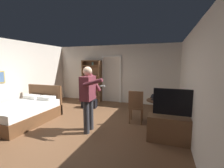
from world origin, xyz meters
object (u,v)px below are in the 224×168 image
Objects in this scene: side_table at (158,107)px; bottle_on_table at (164,97)px; bed at (25,112)px; tv_flatscreen at (176,127)px; suitcase_dark at (89,103)px; bookshelf at (92,79)px; laptop at (157,98)px; wooden_chair at (136,105)px; person_blue_shirt at (88,94)px.

bottle_on_table is at bearing -29.74° from side_table.
bed is 4.07m from side_table.
tv_flatscreen reaches higher than suitcase_dark.
bookshelf is at bearing 140.28° from tv_flatscreen.
bookshelf is 4.63m from tv_flatscreen.
laptop is (-0.04, -0.04, 0.28)m from side_table.
bed reaches higher than side_table.
wooden_chair is at bearing -40.22° from bookshelf.
wooden_chair is 1.50m from person_blue_shirt.
bottle_on_table is at bearing 31.89° from person_blue_shirt.
bed reaches higher than laptop.
bottle_on_table is 0.25× the size of wooden_chair.
suitcase_dark is (-2.70, 0.74, -0.31)m from side_table.
bottle_on_table is (0.14, -0.08, 0.33)m from side_table.
laptop is at bearing 113.89° from tv_flatscreen.
bed is 1.98× the size of wooden_chair.
bookshelf reaches higher than side_table.
bed is at bearing -179.68° from person_blue_shirt.
laptop is (-0.47, 1.06, 0.39)m from tv_flatscreen.
bed is 3.24m from bookshelf.
bookshelf is at bearing 139.78° from wooden_chair.
bed is at bearing -162.84° from laptop.
suitcase_dark is at bearing 149.51° from tv_flatscreen.
bookshelf is at bearing 149.45° from bottle_on_table.
laptop is 2.04m from person_blue_shirt.
tv_flatscreen is at bearing -74.18° from bottle_on_table.
bed is 3.29× the size of suitcase_dark.
bottle_on_table is at bearing 105.82° from tv_flatscreen.
laptop is 0.19m from bottle_on_table.
tv_flatscreen is at bearing 1.72° from bed.
side_table is at bearing 22.89° from wooden_chair.
person_blue_shirt is (-1.65, -1.17, 0.24)m from laptop.
suitcase_dark is (-2.84, 0.82, -0.64)m from bottle_on_table.
side_table is 0.68m from wooden_chair.
wooden_chair is 0.58× the size of person_blue_shirt.
bed reaches higher than bottle_on_table.
person_blue_shirt reaches higher than tv_flatscreen.
bed is 4.05m from laptop.
tv_flatscreen is at bearing -39.72° from bookshelf.
bottle_on_table is (-0.29, 1.02, 0.44)m from tv_flatscreen.
person_blue_shirt is (-2.12, -0.12, 0.63)m from tv_flatscreen.
bookshelf reaches higher than suitcase_dark.
side_table is at bearing 111.31° from tv_flatscreen.
bookshelf is 1.44m from suitcase_dark.
person_blue_shirt is at bearing 0.32° from bed.
side_table is 0.28m from laptop.
laptop is at bearing 17.16° from bed.
tv_flatscreen is 1.19m from side_table.
wooden_chair is (2.48, -2.09, -0.48)m from bookshelf.
side_table is 0.36m from bottle_on_table.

